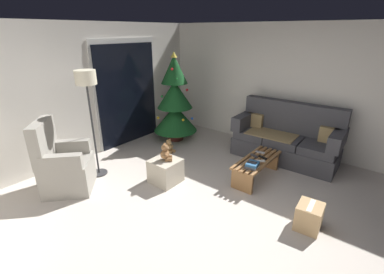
{
  "coord_description": "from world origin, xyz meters",
  "views": [
    {
      "loc": [
        -2.55,
        -1.65,
        2.35
      ],
      "look_at": [
        0.4,
        0.7,
        0.85
      ],
      "focal_mm": 25.27,
      "sensor_mm": 36.0,
      "label": 1
    }
  ],
  "objects_px": {
    "coffee_table": "(257,165)",
    "floor_lamp": "(87,88)",
    "remote_white": "(260,161)",
    "ottoman": "(166,171)",
    "book_stack": "(252,165)",
    "cardboard_box_taped_mid_floor": "(309,216)",
    "armchair": "(64,166)",
    "teddy_bear_chestnut": "(166,153)",
    "cell_phone": "(252,162)",
    "remote_black": "(263,157)",
    "teddy_bear_honey_by_tree": "(169,147)",
    "remote_graphite": "(254,156)",
    "christmas_tree": "(175,103)",
    "couch": "(286,139)",
    "remote_silver": "(260,152)"
  },
  "relations": [
    {
      "from": "coffee_table",
      "to": "floor_lamp",
      "type": "xyz_separation_m",
      "value": [
        -1.57,
        2.22,
        1.26
      ]
    },
    {
      "from": "remote_white",
      "to": "ottoman",
      "type": "bearing_deg",
      "value": 92.36
    },
    {
      "from": "book_stack",
      "to": "cardboard_box_taped_mid_floor",
      "type": "distance_m",
      "value": 1.11
    },
    {
      "from": "armchair",
      "to": "ottoman",
      "type": "bearing_deg",
      "value": -43.6
    },
    {
      "from": "armchair",
      "to": "teddy_bear_chestnut",
      "type": "bearing_deg",
      "value": -43.63
    },
    {
      "from": "armchair",
      "to": "cardboard_box_taped_mid_floor",
      "type": "bearing_deg",
      "value": -66.27
    },
    {
      "from": "cell_phone",
      "to": "book_stack",
      "type": "bearing_deg",
      "value": -17.56
    },
    {
      "from": "remote_black",
      "to": "teddy_bear_honey_by_tree",
      "type": "bearing_deg",
      "value": 115.89
    },
    {
      "from": "teddy_bear_honey_by_tree",
      "to": "remote_graphite",
      "type": "bearing_deg",
      "value": -83.74
    },
    {
      "from": "coffee_table",
      "to": "cell_phone",
      "type": "bearing_deg",
      "value": -168.79
    },
    {
      "from": "christmas_tree",
      "to": "remote_black",
      "type": "bearing_deg",
      "value": -99.67
    },
    {
      "from": "christmas_tree",
      "to": "remote_graphite",
      "type": "bearing_deg",
      "value": -101.12
    },
    {
      "from": "teddy_bear_chestnut",
      "to": "book_stack",
      "type": "bearing_deg",
      "value": -58.98
    },
    {
      "from": "couch",
      "to": "floor_lamp",
      "type": "height_order",
      "value": "floor_lamp"
    },
    {
      "from": "couch",
      "to": "christmas_tree",
      "type": "distance_m",
      "value": 2.44
    },
    {
      "from": "remote_white",
      "to": "teddy_bear_honey_by_tree",
      "type": "relative_size",
      "value": 0.55
    },
    {
      "from": "remote_black",
      "to": "book_stack",
      "type": "relative_size",
      "value": 0.6
    },
    {
      "from": "remote_white",
      "to": "cell_phone",
      "type": "height_order",
      "value": "cell_phone"
    },
    {
      "from": "armchair",
      "to": "cell_phone",
      "type": "bearing_deg",
      "value": -50.86
    },
    {
      "from": "floor_lamp",
      "to": "teddy_bear_honey_by_tree",
      "type": "bearing_deg",
      "value": -13.91
    },
    {
      "from": "cell_phone",
      "to": "floor_lamp",
      "type": "relative_size",
      "value": 0.08
    },
    {
      "from": "coffee_table",
      "to": "armchair",
      "type": "distance_m",
      "value": 3.08
    },
    {
      "from": "coffee_table",
      "to": "remote_white",
      "type": "distance_m",
      "value": 0.17
    },
    {
      "from": "couch",
      "to": "floor_lamp",
      "type": "xyz_separation_m",
      "value": [
        -2.62,
        2.3,
        1.11
      ]
    },
    {
      "from": "book_stack",
      "to": "cell_phone",
      "type": "height_order",
      "value": "cell_phone"
    },
    {
      "from": "remote_black",
      "to": "cardboard_box_taped_mid_floor",
      "type": "height_order",
      "value": "remote_black"
    },
    {
      "from": "coffee_table",
      "to": "book_stack",
      "type": "bearing_deg",
      "value": -168.37
    },
    {
      "from": "remote_graphite",
      "to": "teddy_bear_honey_by_tree",
      "type": "distance_m",
      "value": 1.81
    },
    {
      "from": "teddy_bear_honey_by_tree",
      "to": "christmas_tree",
      "type": "bearing_deg",
      "value": 31.27
    },
    {
      "from": "remote_black",
      "to": "armchair",
      "type": "relative_size",
      "value": 0.14
    },
    {
      "from": "book_stack",
      "to": "cardboard_box_taped_mid_floor",
      "type": "height_order",
      "value": "book_stack"
    },
    {
      "from": "couch",
      "to": "remote_silver",
      "type": "bearing_deg",
      "value": 169.32
    },
    {
      "from": "armchair",
      "to": "remote_silver",
      "type": "bearing_deg",
      "value": -41.46
    },
    {
      "from": "armchair",
      "to": "christmas_tree",
      "type": "bearing_deg",
      "value": 1.02
    },
    {
      "from": "coffee_table",
      "to": "floor_lamp",
      "type": "distance_m",
      "value": 2.99
    },
    {
      "from": "couch",
      "to": "cardboard_box_taped_mid_floor",
      "type": "xyz_separation_m",
      "value": [
        -1.77,
        -0.99,
        -0.23
      ]
    },
    {
      "from": "cardboard_box_taped_mid_floor",
      "to": "remote_graphite",
      "type": "bearing_deg",
      "value": 56.27
    },
    {
      "from": "remote_graphite",
      "to": "ottoman",
      "type": "relative_size",
      "value": 0.35
    },
    {
      "from": "christmas_tree",
      "to": "floor_lamp",
      "type": "bearing_deg",
      "value": -179.36
    },
    {
      "from": "couch",
      "to": "coffee_table",
      "type": "distance_m",
      "value": 1.07
    },
    {
      "from": "book_stack",
      "to": "ottoman",
      "type": "xyz_separation_m",
      "value": [
        -0.71,
        1.18,
        -0.2
      ]
    },
    {
      "from": "remote_graphite",
      "to": "remote_silver",
      "type": "relative_size",
      "value": 1.0
    },
    {
      "from": "teddy_bear_chestnut",
      "to": "christmas_tree",
      "type": "bearing_deg",
      "value": 37.05
    },
    {
      "from": "armchair",
      "to": "teddy_bear_honey_by_tree",
      "type": "relative_size",
      "value": 3.96
    },
    {
      "from": "teddy_bear_honey_by_tree",
      "to": "cardboard_box_taped_mid_floor",
      "type": "bearing_deg",
      "value": -101.15
    },
    {
      "from": "couch",
      "to": "ottoman",
      "type": "distance_m",
      "value": 2.41
    },
    {
      "from": "remote_black",
      "to": "armchair",
      "type": "height_order",
      "value": "armchair"
    },
    {
      "from": "floor_lamp",
      "to": "ottoman",
      "type": "height_order",
      "value": "floor_lamp"
    },
    {
      "from": "book_stack",
      "to": "cell_phone",
      "type": "relative_size",
      "value": 1.8
    },
    {
      "from": "book_stack",
      "to": "remote_silver",
      "type": "bearing_deg",
      "value": 13.06
    }
  ]
}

